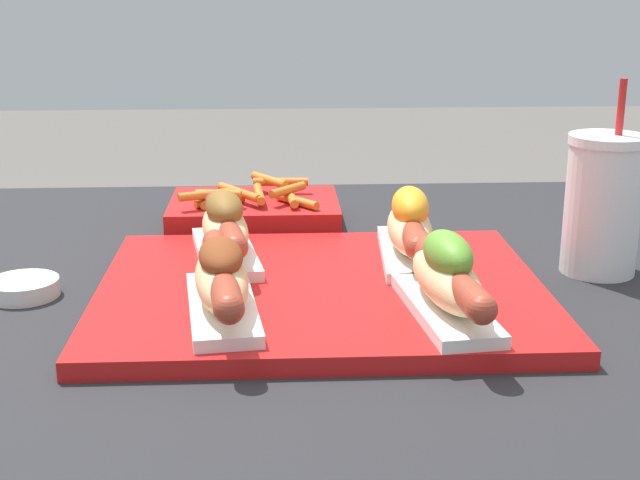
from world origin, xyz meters
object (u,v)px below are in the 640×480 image
hot_dog_0 (221,279)px  sauce_bowl (23,287)px  hot_dog_1 (447,278)px  serving_tray (321,292)px  fries_basket (254,211)px  hot_dog_2 (225,228)px  hot_dog_3 (410,227)px  drink_cup (603,204)px

hot_dog_0 → sauce_bowl: (-0.21, 0.11, -0.04)m
hot_dog_1 → sauce_bowl: 0.43m
serving_tray → hot_dog_0: size_ratio=2.09×
sauce_bowl → fries_basket: bearing=47.6°
serving_tray → fries_basket: 0.29m
hot_dog_1 → hot_dog_2: size_ratio=1.01×
hot_dog_0 → serving_tray: bearing=40.1°
sauce_bowl → fries_basket: size_ratio=0.33×
sauce_bowl → fries_basket: 0.35m
hot_dog_2 → hot_dog_3: hot_dog_3 is taller
serving_tray → hot_dog_1: size_ratio=2.09×
hot_dog_0 → fries_basket: bearing=86.5°
serving_tray → fries_basket: fries_basket is taller
fries_basket → hot_dog_1: bearing=-63.8°
hot_dog_0 → fries_basket: hot_dog_0 is taller
sauce_bowl → drink_cup: drink_cup is taller
serving_tray → drink_cup: size_ratio=2.10×
hot_dog_2 → drink_cup: (0.41, -0.01, 0.03)m
hot_dog_1 → hot_dog_0: bearing=176.9°
drink_cup → serving_tray: bearing=-166.7°
hot_dog_1 → hot_dog_3: hot_dog_3 is taller
sauce_bowl → drink_cup: size_ratio=0.34×
serving_tray → sauce_bowl: same height
hot_dog_1 → hot_dog_2: bearing=139.7°
sauce_bowl → hot_dog_1: bearing=-15.8°
hot_dog_0 → hot_dog_2: hot_dog_2 is taller
hot_dog_2 → sauce_bowl: (-0.21, -0.06, -0.04)m
hot_dog_0 → hot_dog_1: bearing=-3.1°
hot_dog_1 → drink_cup: 0.26m
hot_dog_2 → hot_dog_3: bearing=-2.7°
hot_dog_0 → drink_cup: (0.41, 0.15, 0.03)m
sauce_bowl → drink_cup: 0.62m
serving_tray → hot_dog_1: (0.11, -0.09, 0.04)m
serving_tray → fries_basket: bearing=104.5°
fries_basket → serving_tray: bearing=-75.5°
drink_cup → fries_basket: bearing=151.7°
hot_dog_1 → fries_basket: bearing=116.2°
hot_dog_0 → fries_basket: (0.02, 0.36, -0.03)m
hot_dog_0 → hot_dog_3: size_ratio=1.00×
hot_dog_1 → sauce_bowl: hot_dog_1 is taller
drink_cup → fries_basket: (-0.39, 0.21, -0.06)m
sauce_bowl → fries_basket: (0.23, 0.26, 0.01)m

